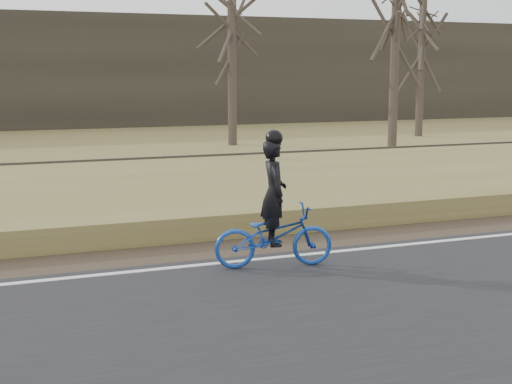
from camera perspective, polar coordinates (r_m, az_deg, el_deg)
name	(u,v)px	position (r m, az deg, el deg)	size (l,w,h in m)	color
ground	(43,289)	(10.54, -16.70, -7.44)	(120.00, 120.00, 0.00)	olive
road	(60,352)	(8.18, -15.41, -12.22)	(120.00, 6.00, 0.06)	black
edge_line	(41,281)	(10.72, -16.80, -6.80)	(120.00, 0.12, 0.01)	silver
shoulder	(37,266)	(11.69, -17.14, -5.68)	(120.00, 1.60, 0.04)	#473A2B
embankment	(26,217)	(14.57, -17.95, -1.91)	(120.00, 5.00, 0.44)	olive
ballast	(17,187)	(18.31, -18.56, 0.37)	(120.00, 3.00, 0.45)	slate
railroad	(17,175)	(18.26, -18.61, 1.31)	(120.00, 2.40, 0.29)	black
cyclist	(274,224)	(10.84, 1.43, -2.62)	(1.91, 0.95, 2.11)	#163F9A
bare_tree_center	(232,53)	(29.27, -1.93, 11.02)	(0.36, 0.36, 7.41)	#463D33
bare_tree_right	(395,51)	(28.42, 11.06, 11.04)	(0.36, 0.36, 7.56)	#463D33
bare_tree_far_right	(422,50)	(34.19, 13.11, 10.99)	(0.36, 0.36, 7.89)	#463D33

